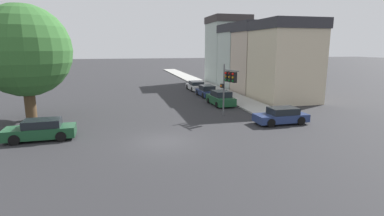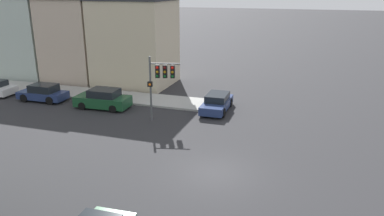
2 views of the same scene
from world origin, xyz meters
name	(u,v)px [view 1 (image 1 of 2)]	position (x,y,z in m)	size (l,w,h in m)	color
ground_plane	(164,142)	(0.00, 0.00, 0.00)	(300.00, 300.00, 0.00)	#28282B
sidewalk_strip	(196,81)	(10.78, 33.74, 0.08)	(3.20, 60.00, 0.16)	#9E9E99
rowhouse_backdrop	(249,55)	(15.88, 22.13, 5.00)	(7.26, 26.08, 11.28)	beige
street_tree	(24,51)	(-10.14, 8.60, 5.82)	(7.51, 7.51, 9.60)	#4C3823
traffic_signal	(229,80)	(6.55, 5.69, 3.32)	(0.97, 2.23, 4.67)	#515456
crossing_car_0	(41,130)	(-7.98, 2.42, 0.67)	(4.50, 1.98, 1.39)	#194728
crossing_car_1	(281,116)	(9.97, 2.49, 0.64)	(4.32, 1.93, 1.33)	navy
parked_car_0	(221,98)	(7.80, 11.27, 0.73)	(2.12, 4.38, 1.55)	#194728
parked_car_1	(207,91)	(7.95, 17.14, 0.67)	(1.94, 4.12, 1.42)	navy
parked_car_2	(196,86)	(8.01, 22.88, 0.63)	(2.06, 4.67, 1.31)	silver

